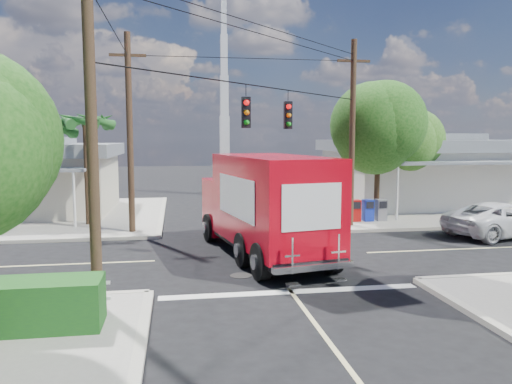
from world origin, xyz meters
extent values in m
plane|color=black|center=(0.00, 0.00, 0.00)|extent=(120.00, 120.00, 0.00)
cube|color=gray|center=(11.00, 11.00, 0.07)|extent=(14.00, 14.00, 0.14)
cube|color=#ACA799|center=(4.00, 11.00, 0.07)|extent=(0.25, 14.00, 0.14)
cube|color=#ACA799|center=(11.00, 4.00, 0.07)|extent=(14.00, 0.25, 0.14)
cube|color=gray|center=(-11.00, 11.00, 0.07)|extent=(14.00, 14.00, 0.14)
cube|color=#ACA799|center=(-4.00, 11.00, 0.07)|extent=(0.25, 14.00, 0.14)
cube|color=beige|center=(0.00, 10.00, 0.01)|extent=(0.12, 12.00, 0.01)
cube|color=beige|center=(10.00, 0.00, 0.01)|extent=(12.00, 0.12, 0.01)
cube|color=silver|center=(0.00, -4.30, 0.01)|extent=(7.50, 0.40, 0.01)
cube|color=silver|center=(12.50, 12.00, 1.84)|extent=(11.00, 8.00, 3.40)
cube|color=gray|center=(12.50, 12.00, 3.89)|extent=(11.80, 8.80, 0.70)
cube|color=gray|center=(12.50, 12.00, 4.39)|extent=(6.05, 4.40, 0.50)
cube|color=gray|center=(12.50, 7.10, 3.04)|extent=(9.90, 1.80, 0.15)
cylinder|color=silver|center=(8.10, 6.30, 1.59)|extent=(0.12, 0.12, 2.90)
cube|color=beige|center=(-12.00, 12.50, 1.74)|extent=(10.00, 8.00, 3.20)
cube|color=gray|center=(-12.00, 12.50, 3.69)|extent=(10.80, 8.80, 0.70)
cube|color=gray|center=(-12.00, 12.50, 4.19)|extent=(5.50, 4.40, 0.50)
cylinder|color=silver|center=(-8.00, 6.80, 1.49)|extent=(0.12, 0.12, 2.70)
cube|color=silver|center=(0.50, 20.00, 1.50)|extent=(0.80, 0.80, 3.00)
cube|color=silver|center=(0.50, 20.00, 4.50)|extent=(0.70, 0.70, 3.00)
cube|color=silver|center=(0.50, 20.00, 7.50)|extent=(0.60, 0.60, 3.00)
cube|color=silver|center=(0.50, 20.00, 10.50)|extent=(0.50, 0.50, 3.00)
cube|color=silver|center=(0.50, 20.00, 13.50)|extent=(0.40, 0.40, 3.00)
cylinder|color=#422D1C|center=(7.20, 6.80, 2.19)|extent=(0.28, 0.28, 4.10)
sphere|color=#13460F|center=(7.20, 6.80, 4.75)|extent=(4.10, 4.10, 4.10)
sphere|color=#13460F|center=(6.80, 7.00, 5.00)|extent=(3.33, 3.33, 3.33)
sphere|color=#13460F|center=(7.55, 6.50, 4.62)|extent=(3.58, 3.58, 3.58)
cylinder|color=#422D1C|center=(9.80, 9.00, 1.93)|extent=(0.28, 0.28, 3.58)
sphere|color=#225712|center=(9.80, 9.00, 4.17)|extent=(3.58, 3.58, 3.58)
sphere|color=#225712|center=(9.40, 9.20, 4.40)|extent=(2.91, 2.91, 2.91)
sphere|color=#225712|center=(10.15, 8.70, 4.06)|extent=(3.14, 3.14, 3.14)
cylinder|color=#422D1C|center=(-7.50, 7.50, 2.64)|extent=(0.24, 0.24, 5.00)
cone|color=#205A21|center=(-6.60, 7.50, 5.24)|extent=(0.50, 2.06, 0.98)
cone|color=#205A21|center=(-6.94, 8.20, 5.24)|extent=(1.92, 1.68, 0.98)
cone|color=#205A21|center=(-7.70, 8.38, 5.24)|extent=(2.12, 0.95, 0.98)
cone|color=#205A21|center=(-8.31, 7.89, 5.24)|extent=(1.34, 2.07, 0.98)
cone|color=#205A21|center=(-8.31, 7.11, 5.24)|extent=(1.34, 2.07, 0.98)
cone|color=#205A21|center=(-7.70, 6.62, 5.24)|extent=(2.12, 0.95, 0.98)
cone|color=#205A21|center=(-6.94, 6.80, 5.24)|extent=(1.92, 1.68, 0.98)
cylinder|color=#422D1C|center=(-9.50, 9.00, 2.44)|extent=(0.24, 0.24, 4.60)
cone|color=#205A21|center=(-8.60, 9.00, 4.84)|extent=(0.50, 2.06, 0.98)
cone|color=#205A21|center=(-8.94, 9.70, 4.84)|extent=(1.92, 1.68, 0.98)
cone|color=#205A21|center=(-9.70, 9.88, 4.84)|extent=(2.12, 0.95, 0.98)
cone|color=#205A21|center=(-10.31, 9.39, 4.84)|extent=(1.34, 2.07, 0.98)
cone|color=#205A21|center=(-10.31, 8.61, 4.84)|extent=(1.34, 2.07, 0.98)
cone|color=#205A21|center=(-9.70, 8.12, 4.84)|extent=(2.12, 0.95, 0.98)
cone|color=#205A21|center=(-8.94, 8.30, 4.84)|extent=(1.92, 1.68, 0.98)
cylinder|color=#473321|center=(-5.20, -5.20, 4.50)|extent=(0.28, 0.28, 9.00)
cylinder|color=#473321|center=(5.20, 5.20, 4.50)|extent=(0.28, 0.28, 9.00)
cube|color=#473321|center=(5.20, 5.20, 8.00)|extent=(1.60, 0.12, 0.12)
cylinder|color=#473321|center=(-5.20, 5.20, 4.50)|extent=(0.28, 0.28, 9.00)
cube|color=#473321|center=(-5.20, 5.20, 8.00)|extent=(1.60, 0.12, 0.12)
cylinder|color=black|center=(0.00, 0.00, 6.20)|extent=(10.43, 10.43, 0.04)
cube|color=black|center=(-0.80, -0.80, 5.25)|extent=(0.30, 0.24, 1.05)
sphere|color=red|center=(-0.80, -0.94, 5.58)|extent=(0.20, 0.20, 0.20)
cube|color=black|center=(1.10, 1.10, 5.25)|extent=(0.30, 0.24, 1.05)
sphere|color=red|center=(1.10, 0.96, 5.58)|extent=(0.20, 0.20, 0.20)
cube|color=silver|center=(-5.00, -5.60, 0.64)|extent=(0.09, 0.06, 1.00)
cube|color=#9E0D0C|center=(5.80, 6.20, 0.69)|extent=(0.50, 0.50, 1.10)
cube|color=#152AA3|center=(6.50, 6.20, 0.69)|extent=(0.50, 0.50, 1.10)
cube|color=slate|center=(7.20, 6.20, 0.69)|extent=(0.50, 0.50, 1.10)
cube|color=black|center=(-0.02, 0.29, 0.59)|extent=(3.99, 8.69, 0.27)
cube|color=#C00415|center=(-0.63, 3.50, 1.45)|extent=(2.87, 2.27, 2.36)
cube|color=black|center=(-0.77, 4.24, 1.88)|extent=(2.27, 0.68, 1.02)
cube|color=silver|center=(-0.81, 4.45, 0.70)|extent=(2.45, 0.59, 0.38)
cube|color=#C00415|center=(0.16, -0.66, 2.20)|extent=(3.80, 6.62, 3.11)
cube|color=white|center=(1.50, -0.41, 2.36)|extent=(0.74, 3.80, 1.40)
cube|color=white|center=(-1.18, -0.92, 2.36)|extent=(0.74, 3.80, 1.40)
cube|color=white|center=(0.74, -3.74, 2.36)|extent=(1.90, 0.38, 1.40)
cube|color=silver|center=(0.77, -3.88, 0.59)|extent=(2.58, 0.74, 0.19)
cube|color=silver|center=(0.05, -4.16, 1.02)|extent=(0.49, 0.15, 1.07)
cube|color=silver|center=(1.53, -3.88, 1.02)|extent=(0.49, 0.15, 1.07)
cylinder|color=black|center=(-1.82, 3.12, 0.59)|extent=(0.56, 1.22, 1.18)
cylinder|color=black|center=(0.61, 3.57, 0.59)|extent=(0.56, 1.22, 1.18)
cylinder|color=black|center=(-0.66, -3.00, 0.59)|extent=(0.56, 1.22, 1.18)
cylinder|color=black|center=(1.77, -2.54, 0.59)|extent=(0.56, 1.22, 1.18)
imported|color=silver|center=(11.23, 2.12, 0.76)|extent=(5.88, 3.68, 1.52)
camera|label=1|loc=(-3.21, -17.83, 4.40)|focal=35.00mm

